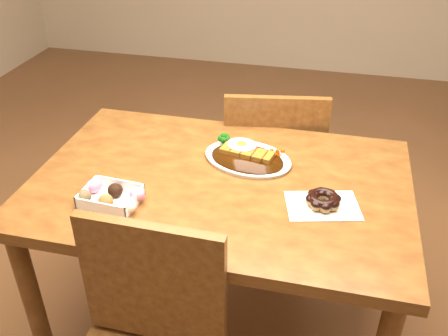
% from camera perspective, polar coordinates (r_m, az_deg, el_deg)
% --- Properties ---
extents(ground, '(6.00, 6.00, 0.00)m').
position_cam_1_polar(ground, '(2.11, -0.34, -18.56)').
color(ground, brown).
rests_on(ground, ground).
extents(table, '(1.20, 0.80, 0.75)m').
position_cam_1_polar(table, '(1.66, -0.42, -4.19)').
color(table, '#4D240F').
rests_on(table, ground).
extents(chair_far, '(0.48, 0.48, 0.87)m').
position_cam_1_polar(chair_far, '(2.17, 5.50, -0.02)').
color(chair_far, '#4D240F').
rests_on(chair_far, ground).
extents(katsu_curry_plate, '(0.34, 0.28, 0.06)m').
position_cam_1_polar(katsu_curry_plate, '(1.70, 2.62, 1.40)').
color(katsu_curry_plate, white).
rests_on(katsu_curry_plate, table).
extents(donut_box, '(0.20, 0.14, 0.05)m').
position_cam_1_polar(donut_box, '(1.52, -12.83, -3.19)').
color(donut_box, white).
rests_on(donut_box, table).
extents(pon_de_ring, '(0.24, 0.20, 0.04)m').
position_cam_1_polar(pon_de_ring, '(1.50, 11.27, -3.63)').
color(pon_de_ring, silver).
rests_on(pon_de_ring, table).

